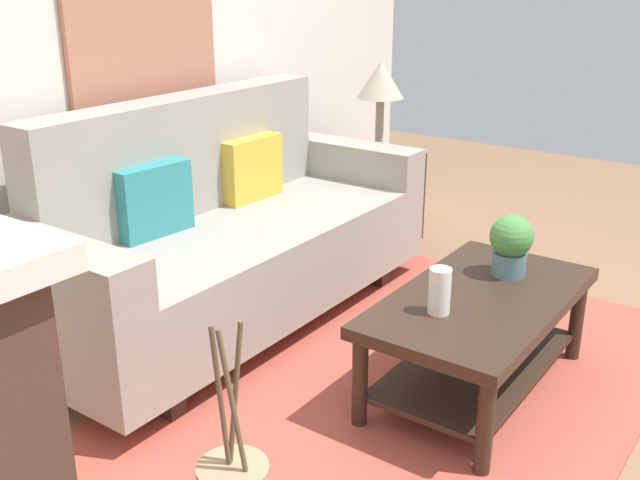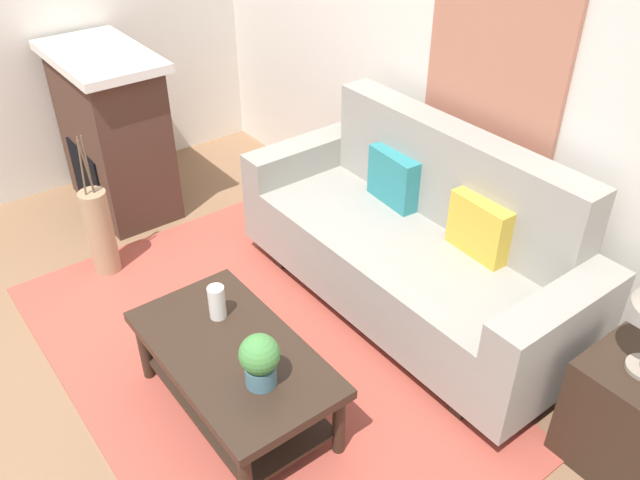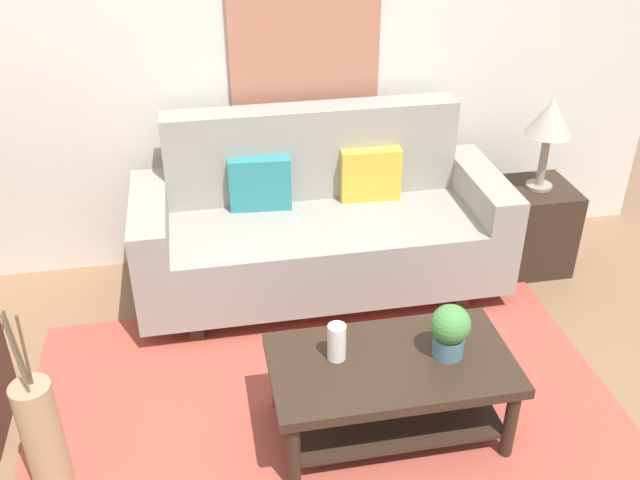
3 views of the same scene
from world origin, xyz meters
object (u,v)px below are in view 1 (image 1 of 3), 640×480
couch (227,237)px  table_lamp (381,84)px  throw_pillow_teal (153,200)px  side_table (377,199)px  framed_painting (143,16)px  potted_plant_tabletop (511,243)px  coffee_table (479,321)px  tabletop_vase (440,291)px  throw_pillow_mustard (251,168)px

couch → table_lamp: 1.49m
throw_pillow_teal → side_table: (1.71, -0.13, -0.40)m
table_lamp → framed_painting: 1.52m
table_lamp → framed_painting: framed_painting is taller
potted_plant_tabletop → side_table: potted_plant_tabletop is taller
potted_plant_tabletop → framed_painting: size_ratio=0.29×
coffee_table → tabletop_vase: size_ratio=6.15×
coffee_table → framed_painting: 2.06m
throw_pillow_mustard → coffee_table: size_ratio=0.33×
couch → throw_pillow_teal: bearing=159.2°
couch → side_table: 1.38m
coffee_table → side_table: (1.29, 1.26, -0.03)m
throw_pillow_teal → table_lamp: 1.74m
coffee_table → side_table: side_table is taller
table_lamp → framed_painting: size_ratio=0.64×
throw_pillow_teal → potted_plant_tabletop: size_ratio=1.37×
framed_painting → couch: bearing=-90.0°
throw_pillow_mustard → coffee_table: bearing=-99.9°
potted_plant_tabletop → side_table: (1.03, 1.26, -0.29)m
throw_pillow_mustard → tabletop_vase: throw_pillow_mustard is taller
tabletop_vase → table_lamp: (1.53, 1.19, 0.47)m
throw_pillow_teal → potted_plant_tabletop: throw_pillow_teal is taller
framed_painting → tabletop_vase: bearing=-95.2°
throw_pillow_teal → coffee_table: size_ratio=0.33×
throw_pillow_mustard → potted_plant_tabletop: throw_pillow_mustard is taller
throw_pillow_teal → side_table: size_ratio=0.64×
tabletop_vase → side_table: 1.95m
tabletop_vase → framed_painting: bearing=84.8°
potted_plant_tabletop → framed_painting: bearing=101.3°
throw_pillow_mustard → framed_painting: bearing=134.3°
coffee_table → table_lamp: (1.29, 1.26, 0.68)m
throw_pillow_mustard → side_table: size_ratio=0.64×
table_lamp → throw_pillow_teal: bearing=175.6°
couch → throw_pillow_teal: couch is taller
throw_pillow_mustard → framed_painting: size_ratio=0.40×
couch → throw_pillow_mustard: 0.43m
throw_pillow_mustard → side_table: 1.12m
couch → potted_plant_tabletop: couch is taller
potted_plant_tabletop → couch: bearing=105.3°
potted_plant_tabletop → table_lamp: size_ratio=0.46×
side_table → table_lamp: bearing=0.0°
throw_pillow_teal → tabletop_vase: 1.35m
couch → table_lamp: size_ratio=3.77×
framed_painting → side_table: bearing=-19.0°
coffee_table → framed_painting: bearing=93.0°
potted_plant_tabletop → side_table: 1.65m
potted_plant_tabletop → framed_painting: (-0.35, 1.74, 0.86)m
side_table → table_lamp: table_lamp is taller
coffee_table → tabletop_vase: 0.32m
throw_pillow_teal → tabletop_vase: bearing=-82.2°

